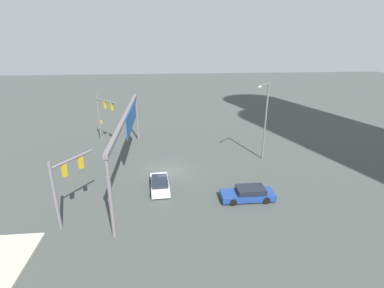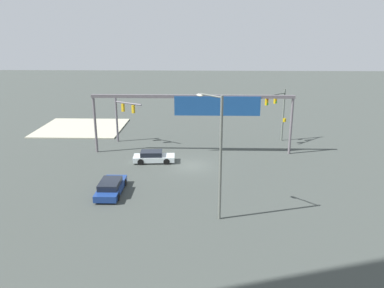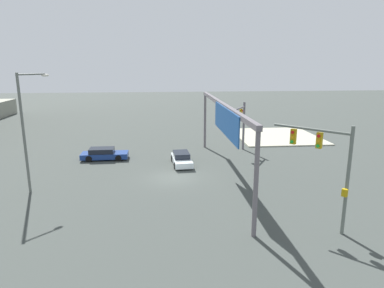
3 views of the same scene
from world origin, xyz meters
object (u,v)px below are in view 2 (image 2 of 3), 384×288
at_px(streetlamp_curved_arm, 218,150).
at_px(sedan_car_approaching, 153,157).
at_px(traffic_signal_near_corner, 278,108).
at_px(traffic_signal_opposite_side, 122,113).
at_px(sedan_car_waiting_far, 111,187).

height_order(streetlamp_curved_arm, sedan_car_approaching, streetlamp_curved_arm).
relative_size(traffic_signal_near_corner, sedan_car_approaching, 1.48).
height_order(traffic_signal_opposite_side, streetlamp_curved_arm, streetlamp_curved_arm).
relative_size(sedan_car_approaching, sedan_car_waiting_far, 0.91).
relative_size(traffic_signal_opposite_side, sedan_car_waiting_far, 1.15).
xyz_separation_m(sedan_car_approaching, sedan_car_waiting_far, (2.62, 7.98, 0.00)).
xyz_separation_m(traffic_signal_near_corner, streetlamp_curved_arm, (7.98, 19.82, 0.92)).
height_order(traffic_signal_near_corner, streetlamp_curved_arm, streetlamp_curved_arm).
distance_m(traffic_signal_near_corner, sedan_car_waiting_far, 23.33).
height_order(traffic_signal_opposite_side, sedan_car_approaching, traffic_signal_opposite_side).
relative_size(traffic_signal_near_corner, streetlamp_curved_arm, 0.71).
relative_size(traffic_signal_opposite_side, streetlamp_curved_arm, 0.60).
distance_m(traffic_signal_near_corner, streetlamp_curved_arm, 21.38).
distance_m(sedan_car_approaching, sedan_car_waiting_far, 8.40).
distance_m(traffic_signal_opposite_side, sedan_car_approaching, 8.98).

